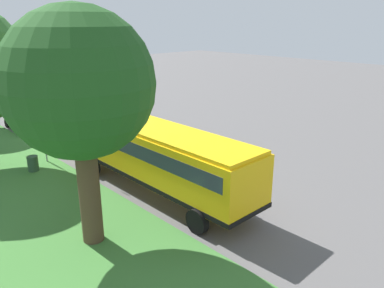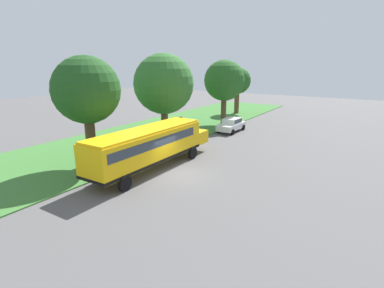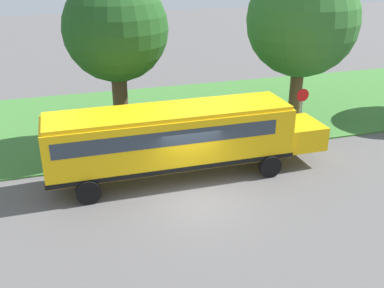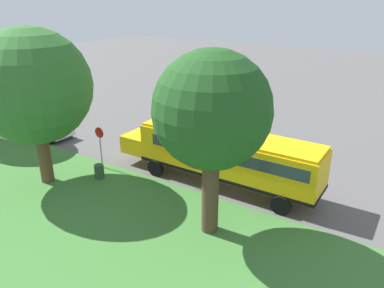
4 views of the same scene
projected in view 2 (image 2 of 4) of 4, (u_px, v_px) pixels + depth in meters
The scene contains 10 objects.
ground_plane at pixel (178, 174), 21.67m from camera, with size 120.00×120.00×0.00m, color #565454.
grass_verge at pixel (87, 152), 26.86m from camera, with size 12.00×80.00×0.08m, color #3D7533.
school_bus at pixel (150, 145), 22.14m from camera, with size 2.84×12.42×3.16m.
car_white_nearest at pixel (231, 124), 35.02m from camera, with size 2.02×4.40×1.56m.
oak_tree_beside_bus at pixel (85, 91), 21.98m from camera, with size 4.99×4.99×8.35m.
oak_tree_roadside_mid at pixel (165, 83), 31.01m from camera, with size 6.24×6.24×8.80m.
oak_tree_far_end at pixel (225, 81), 37.92m from camera, with size 5.13×5.13×8.23m.
oak_tree_across_road at pixel (238, 81), 46.79m from camera, with size 4.13×4.13×7.23m.
stop_sign at pixel (181, 127), 29.36m from camera, with size 0.08×0.68×2.74m.
trash_bin at pixel (166, 140), 29.54m from camera, with size 0.56×0.56×0.90m, color #2D4C33.
Camera 2 is at (11.83, -16.61, 7.72)m, focal length 28.00 mm.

